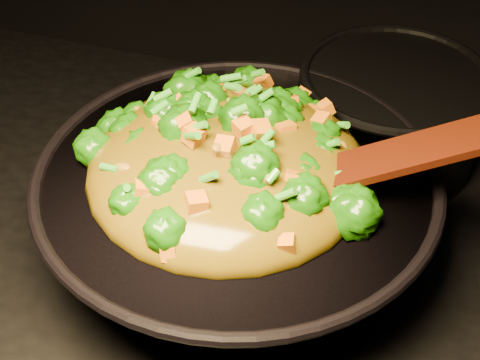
% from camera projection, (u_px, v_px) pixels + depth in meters
% --- Properties ---
extents(wok, '(0.53, 0.53, 0.12)m').
position_uv_depth(wok, '(237.00, 215.00, 0.81)').
color(wok, black).
rests_on(wok, stovetop).
extents(stir_fry, '(0.32, 0.32, 0.10)m').
position_uv_depth(stir_fry, '(227.00, 136.00, 0.74)').
color(stir_fry, '#195B06').
rests_on(stir_fry, wok).
extents(spatula, '(0.31, 0.13, 0.13)m').
position_uv_depth(spatula, '(397.00, 156.00, 0.71)').
color(spatula, '#360D04').
rests_on(spatula, wok).
extents(back_pot, '(0.28, 0.28, 0.13)m').
position_uv_depth(back_pot, '(390.00, 115.00, 0.94)').
color(back_pot, black).
rests_on(back_pot, stovetop).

